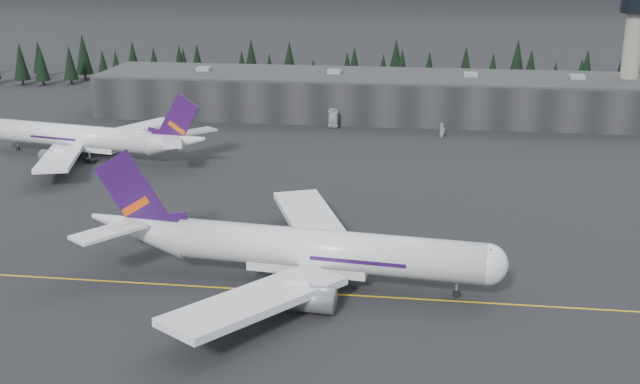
# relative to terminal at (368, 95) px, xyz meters

# --- Properties ---
(ground) EXTENTS (1400.00, 1400.00, 0.00)m
(ground) POSITION_rel_terminal_xyz_m (0.00, -125.00, -6.30)
(ground) COLOR black
(ground) RESTS_ON ground
(taxiline) EXTENTS (400.00, 0.40, 0.02)m
(taxiline) POSITION_rel_terminal_xyz_m (0.00, -127.00, -6.29)
(taxiline) COLOR gold
(taxiline) RESTS_ON ground
(terminal) EXTENTS (160.00, 30.00, 12.60)m
(terminal) POSITION_rel_terminal_xyz_m (0.00, 0.00, 0.00)
(terminal) COLOR black
(terminal) RESTS_ON ground
(control_tower) EXTENTS (10.00, 10.00, 37.70)m
(control_tower) POSITION_rel_terminal_xyz_m (75.00, 3.00, 17.11)
(control_tower) COLOR gray
(control_tower) RESTS_ON ground
(treeline) EXTENTS (360.00, 20.00, 15.00)m
(treeline) POSITION_rel_terminal_xyz_m (0.00, 37.00, 1.20)
(treeline) COLOR black
(treeline) RESTS_ON ground
(jet_main) EXTENTS (66.64, 61.27, 19.61)m
(jet_main) POSITION_rel_terminal_xyz_m (-2.10, -122.96, -0.77)
(jet_main) COLOR silver
(jet_main) RESTS_ON ground
(jet_parked) EXTENTS (58.92, 53.90, 17.49)m
(jet_parked) POSITION_rel_terminal_xyz_m (-61.56, -57.32, -1.37)
(jet_parked) COLOR white
(jet_parked) RESTS_ON ground
(gse_vehicle_a) EXTENTS (2.76, 5.80, 1.60)m
(gse_vehicle_a) POSITION_rel_terminal_xyz_m (-8.19, -17.46, -5.50)
(gse_vehicle_a) COLOR silver
(gse_vehicle_a) RESTS_ON ground
(gse_vehicle_b) EXTENTS (4.12, 2.04, 1.35)m
(gse_vehicle_b) POSITION_rel_terminal_xyz_m (22.17, -24.24, -5.62)
(gse_vehicle_b) COLOR #B9BABB
(gse_vehicle_b) RESTS_ON ground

